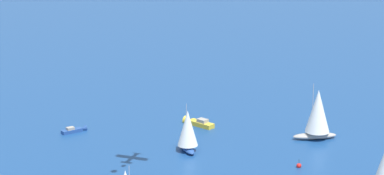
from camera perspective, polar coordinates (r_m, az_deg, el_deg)
motorboat_far_port at (r=195.57m, az=-8.57°, el=-3.09°), size 4.76×6.48×1.90m
motorboat_inshore at (r=198.46m, az=0.39°, el=-2.59°), size 9.24×4.99×2.60m
sailboat_ahead at (r=178.72m, az=-0.32°, el=-3.16°), size 7.39×8.07×11.05m
sailboat_mid_cluster at (r=189.08m, az=9.19°, el=-1.91°), size 10.71×8.45×13.85m
marker_buoy at (r=172.01m, az=7.84°, el=-5.70°), size 1.10×1.10×2.10m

